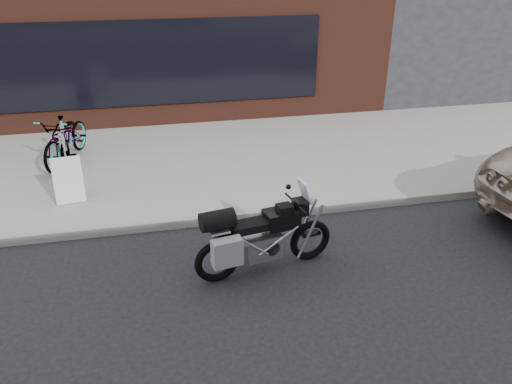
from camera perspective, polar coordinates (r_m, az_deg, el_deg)
near_sidewalk at (r=11.10m, az=-5.16°, el=4.37°), size 44.00×6.00×0.15m
storefront at (r=17.35m, az=-15.50°, el=19.00°), size 14.00×10.07×4.50m
motorcycle at (r=6.95m, az=0.09°, el=-5.27°), size 2.07×0.90×1.32m
bicycle_front at (r=11.06m, az=-20.92°, el=5.80°), size 1.19×2.01×1.00m
bicycle_rear at (r=10.86m, az=-21.14°, el=5.26°), size 0.59×1.62×0.95m
sandwich_sign at (r=9.36m, az=-20.67°, el=1.51°), size 0.55×0.51×0.79m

